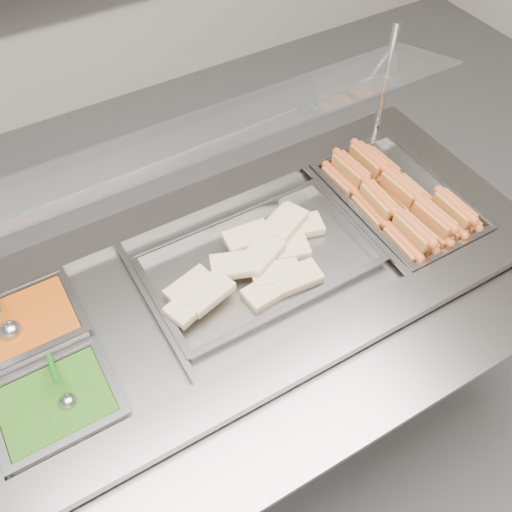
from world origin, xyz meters
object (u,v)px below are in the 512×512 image
sneeze_guard (202,135)px  ladle (10,329)px  serving_spoon (65,396)px  pan_hotdogs (396,204)px  steam_counter (244,342)px  pan_wraps (259,265)px

sneeze_guard → ladle: size_ratio=8.23×
sneeze_guard → serving_spoon: (-0.58, -0.34, -0.33)m
sneeze_guard → serving_spoon: bearing=-149.2°
ladle → pan_hotdogs: bearing=-5.8°
pan_hotdogs → sneeze_guard: bearing=160.6°
steam_counter → ladle: (-0.64, 0.12, 0.43)m
steam_counter → pan_hotdogs: 0.70m
pan_wraps → steam_counter: bearing=179.9°
steam_counter → ladle: size_ratio=9.38×
ladle → serving_spoon: (0.06, -0.26, 0.00)m
sneeze_guard → pan_wraps: (0.06, -0.20, -0.37)m
steam_counter → sneeze_guard: 0.79m
pan_wraps → ladle: ladle is taller
steam_counter → serving_spoon: bearing=-166.4°
ladle → steam_counter: bearing=-10.9°
pan_hotdogs → serving_spoon: 1.17m
sneeze_guard → ladle: bearing=-172.8°
sneeze_guard → pan_wraps: 0.42m
pan_hotdogs → pan_wraps: bearing=179.9°
sneeze_guard → pan_hotdogs: size_ratio=3.00×
pan_wraps → serving_spoon: 0.65m
steam_counter → pan_wraps: (0.06, -0.00, 0.40)m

